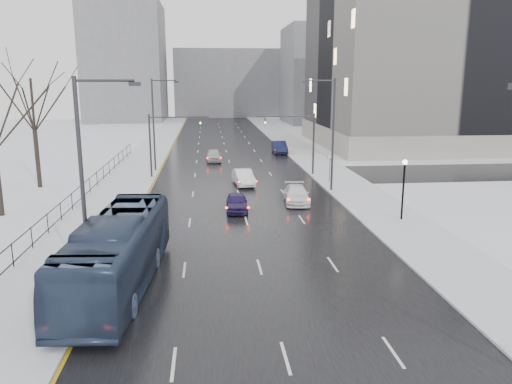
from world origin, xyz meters
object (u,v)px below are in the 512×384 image
object	(u,v)px
bus	(118,252)
sedan_center_near	(237,202)
streetlight_l_near	(87,174)
sedan_right_near	(243,177)
tree_park_d	(2,217)
mast_signal_left	(161,138)
sedan_right_far	(296,195)
sedan_center_far	(213,155)
mast_signal_right	(304,137)
tree_park_e	(40,188)
sedan_right_distant	(280,147)
no_uturn_sign	(330,159)
lamppost_r_mid	(404,181)
streetlight_l_far	(155,120)
streetlight_r_mid	(331,129)

from	to	relation	value
bus	sedan_center_near	bearing A→B (deg)	69.10
streetlight_l_near	sedan_right_near	xyz separation A→B (m)	(8.87, 23.48, -4.83)
tree_park_d	mast_signal_left	world-z (taller)	mast_signal_left
sedan_right_far	sedan_center_far	xyz separation A→B (m)	(-6.43, 22.13, 0.07)
mast_signal_right	tree_park_d	bearing A→B (deg)	-150.88
tree_park_e	sedan_right_distant	world-z (taller)	tree_park_e
sedan_right_near	sedan_center_near	bearing A→B (deg)	-103.70
sedan_right_distant	sedan_right_near	bearing A→B (deg)	-107.05
sedan_center_near	sedan_center_far	distance (m)	24.31
mast_signal_left	sedan_right_near	size ratio (longest dim) A/B	1.42
tree_park_e	sedan_center_near	world-z (taller)	tree_park_e
tree_park_d	sedan_right_near	world-z (taller)	tree_park_d
mast_signal_right	bus	distance (m)	31.46
no_uturn_sign	sedan_right_distant	bearing A→B (deg)	95.64
no_uturn_sign	lamppost_r_mid	bearing A→B (deg)	-82.67
sedan_center_far	sedan_right_distant	size ratio (longest dim) A/B	0.90
sedan_right_far	sedan_right_distant	size ratio (longest dim) A/B	0.95
streetlight_l_near	sedan_right_near	size ratio (longest dim) A/B	2.19
mast_signal_right	sedan_right_distant	distance (m)	16.56
streetlight_l_far	sedan_right_near	xyz separation A→B (m)	(8.87, -8.52, -4.83)
mast_signal_left	sedan_right_far	distance (m)	17.18
lamppost_r_mid	sedan_right_near	xyz separation A→B (m)	(-10.29, 13.48, -2.15)
streetlight_l_far	bus	distance (m)	32.16
tree_park_e	lamppost_r_mid	distance (m)	32.52
streetlight_r_mid	bus	size ratio (longest dim) A/B	0.79
mast_signal_left	sedan_center_near	bearing A→B (deg)	-64.21
tree_park_d	mast_signal_left	bearing A→B (deg)	53.20
sedan_right_far	sedan_right_distant	bearing A→B (deg)	89.59
bus	sedan_center_far	world-z (taller)	bus
streetlight_l_far	sedan_right_near	size ratio (longest dim) A/B	2.19
streetlight_l_far	sedan_center_far	xyz separation A→B (m)	(6.24, 6.13, -4.82)
streetlight_l_far	lamppost_r_mid	xyz separation A→B (m)	(19.17, -22.00, -2.67)
streetlight_l_near	sedan_center_near	distance (m)	16.59
streetlight_l_near	streetlight_l_far	distance (m)	32.00
sedan_right_far	no_uturn_sign	bearing A→B (deg)	64.61
tree_park_e	lamppost_r_mid	xyz separation A→B (m)	(29.20, -14.00, 2.94)
sedan_center_near	sedan_right_far	world-z (taller)	sedan_right_far
mast_signal_right	bus	bearing A→B (deg)	-117.17
lamppost_r_mid	sedan_center_far	bearing A→B (deg)	114.68
tree_park_d	bus	bearing A→B (deg)	-52.17
streetlight_r_mid	tree_park_e	bearing A→B (deg)	171.37
sedan_right_near	sedan_right_distant	world-z (taller)	sedan_right_distant
lamppost_r_mid	mast_signal_right	size ratio (longest dim) A/B	0.66
no_uturn_sign	sedan_right_near	world-z (taller)	no_uturn_sign
bus	sedan_right_near	distance (m)	24.65
bus	sedan_right_far	size ratio (longest dim) A/B	2.65
streetlight_l_near	sedan_center_near	world-z (taller)	streetlight_l_near
sedan_right_near	bus	bearing A→B (deg)	-114.78
no_uturn_sign	sedan_center_far	xyz separation A→B (m)	(-11.13, 14.13, -1.50)
tree_park_d	sedan_right_far	bearing A→B (deg)	5.13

